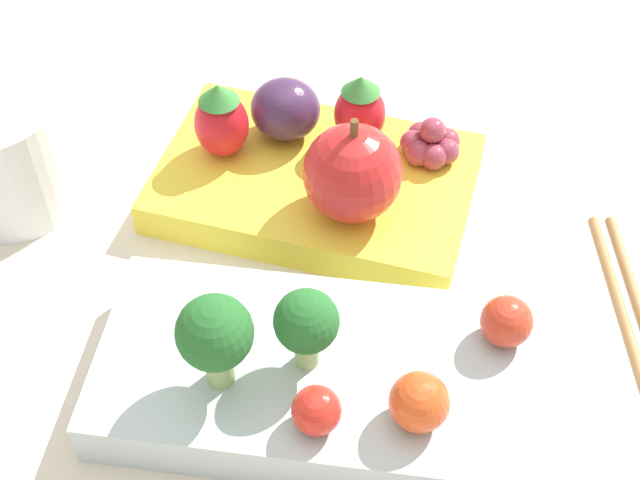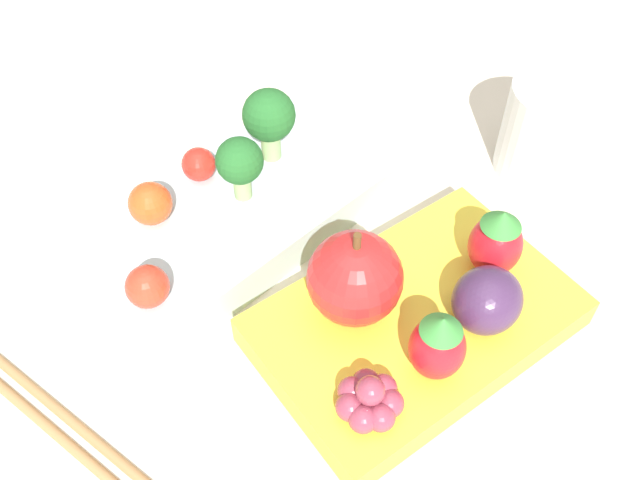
# 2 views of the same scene
# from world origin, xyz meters

# --- Properties ---
(ground_plane) EXTENTS (4.00, 4.00, 0.00)m
(ground_plane) POSITION_xyz_m (0.00, 0.00, 0.00)
(ground_plane) COLOR beige
(bento_box_savoury) EXTENTS (0.22, 0.10, 0.03)m
(bento_box_savoury) POSITION_xyz_m (-0.01, 0.07, 0.01)
(bento_box_savoury) COLOR silver
(bento_box_savoury) RESTS_ON ground_plane
(bento_box_fruit) EXTENTS (0.20, 0.14, 0.02)m
(bento_box_fruit) POSITION_xyz_m (0.01, -0.07, 0.01)
(bento_box_fruit) COLOR yellow
(bento_box_fruit) RESTS_ON ground_plane
(broccoli_floret_0) EXTENTS (0.04, 0.04, 0.05)m
(broccoli_floret_0) POSITION_xyz_m (0.03, 0.08, 0.06)
(broccoli_floret_0) COLOR #93B770
(broccoli_floret_0) RESTS_ON bento_box_savoury
(broccoli_floret_1) EXTENTS (0.03, 0.03, 0.05)m
(broccoli_floret_1) POSITION_xyz_m (-0.01, 0.07, 0.06)
(broccoli_floret_1) COLOR #93B770
(broccoli_floret_1) RESTS_ON bento_box_savoury
(cherry_tomato_0) EXTENTS (0.03, 0.03, 0.03)m
(cherry_tomato_0) POSITION_xyz_m (-0.10, 0.04, 0.04)
(cherry_tomato_0) COLOR red
(cherry_tomato_0) RESTS_ON bento_box_savoury
(cherry_tomato_1) EXTENTS (0.03, 0.03, 0.03)m
(cherry_tomato_1) POSITION_xyz_m (-0.06, 0.09, 0.04)
(cherry_tomato_1) COLOR #DB4C1E
(cherry_tomato_1) RESTS_ON bento_box_savoury
(cherry_tomato_2) EXTENTS (0.02, 0.02, 0.02)m
(cherry_tomato_2) POSITION_xyz_m (-0.02, 0.10, 0.04)
(cherry_tomato_2) COLOR red
(cherry_tomato_2) RESTS_ON bento_box_savoury
(apple) EXTENTS (0.05, 0.05, 0.06)m
(apple) POSITION_xyz_m (-0.01, -0.04, 0.05)
(apple) COLOR red
(apple) RESTS_ON bento_box_fruit
(strawberry_0) EXTENTS (0.03, 0.03, 0.05)m
(strawberry_0) POSITION_xyz_m (-0.01, -0.10, 0.04)
(strawberry_0) COLOR red
(strawberry_0) RESTS_ON bento_box_fruit
(strawberry_1) EXTENTS (0.03, 0.03, 0.05)m
(strawberry_1) POSITION_xyz_m (0.07, -0.08, 0.05)
(strawberry_1) COLOR red
(strawberry_1) RESTS_ON bento_box_fruit
(plum) EXTENTS (0.04, 0.04, 0.04)m
(plum) POSITION_xyz_m (0.03, -0.10, 0.04)
(plum) COLOR #42284C
(plum) RESTS_ON bento_box_fruit
(grape_cluster) EXTENTS (0.04, 0.04, 0.03)m
(grape_cluster) POSITION_xyz_m (-0.06, -0.09, 0.03)
(grape_cluster) COLOR #93384C
(grape_cluster) RESTS_ON bento_box_fruit
(drinking_cup) EXTENTS (0.07, 0.07, 0.07)m
(drinking_cup) POSITION_xyz_m (0.18, -0.04, 0.04)
(drinking_cup) COLOR silver
(drinking_cup) RESTS_ON ground_plane
(chopsticks_pair) EXTENTS (0.05, 0.21, 0.01)m
(chopsticks_pair) POSITION_xyz_m (-0.18, 0.03, 0.00)
(chopsticks_pair) COLOR #A37547
(chopsticks_pair) RESTS_ON ground_plane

